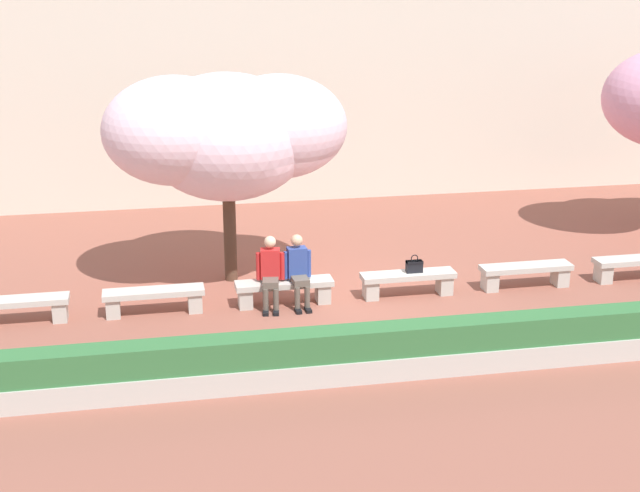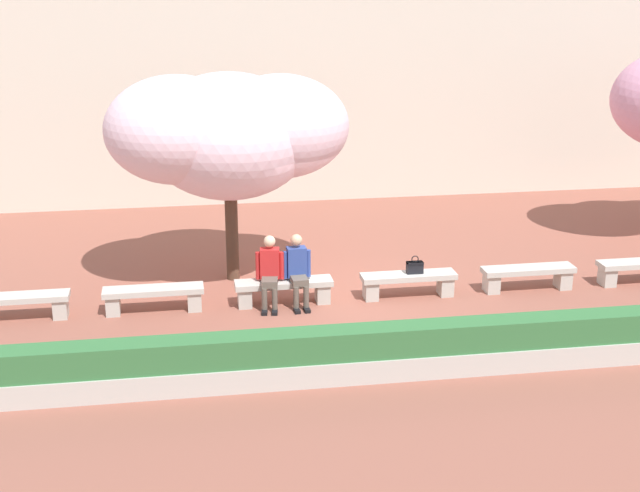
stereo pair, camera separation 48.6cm
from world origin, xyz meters
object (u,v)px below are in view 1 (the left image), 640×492
object	(u,v)px
handbag	(414,265)
stone_bench_far_east	(638,265)
stone_bench_near_west	(154,297)
stone_bench_near_east	(408,280)
person_seated_left	(270,270)
cherry_tree_main	(225,133)
stone_bench_west_end	(16,307)
stone_bench_east_end	(526,272)
person_seated_right	(298,268)
stone_bench_center	(284,289)

from	to	relation	value
handbag	stone_bench_far_east	bearing A→B (deg)	-0.13
stone_bench_near_west	stone_bench_near_east	bearing A→B (deg)	0.00
stone_bench_near_west	handbag	world-z (taller)	handbag
stone_bench_near_east	person_seated_left	distance (m)	2.58
stone_bench_near_east	cherry_tree_main	size ratio (longest dim) A/B	0.39
stone_bench_west_end	handbag	bearing A→B (deg)	0.08
stone_bench_west_end	stone_bench_east_end	bearing A→B (deg)	0.00
stone_bench_far_east	handbag	bearing A→B (deg)	179.87
stone_bench_east_end	handbag	bearing A→B (deg)	179.74
stone_bench_east_end	person_seated_right	distance (m)	4.38
cherry_tree_main	person_seated_left	bearing A→B (deg)	-67.36
stone_bench_near_west	stone_bench_near_east	size ratio (longest dim) A/B	1.00
stone_bench_center	person_seated_left	bearing A→B (deg)	-168.12
cherry_tree_main	stone_bench_far_east	bearing A→B (deg)	-10.15
stone_bench_near_west	stone_bench_far_east	distance (m)	9.21
stone_bench_east_end	stone_bench_center	bearing A→B (deg)	180.00
stone_bench_near_east	cherry_tree_main	xyz separation A→B (m)	(-3.15, 1.39, 2.60)
stone_bench_center	stone_bench_east_end	bearing A→B (deg)	0.00
person_seated_left	person_seated_right	bearing A→B (deg)	-0.07
stone_bench_near_east	handbag	size ratio (longest dim) A/B	5.17
stone_bench_east_end	stone_bench_near_east	bearing A→B (deg)	180.00
stone_bench_center	person_seated_left	size ratio (longest dim) A/B	1.36
stone_bench_center	handbag	size ratio (longest dim) A/B	5.17
person_seated_left	handbag	size ratio (longest dim) A/B	3.81
person_seated_left	cherry_tree_main	world-z (taller)	cherry_tree_main
handbag	stone_bench_west_end	bearing A→B (deg)	-179.92
stone_bench_far_east	stone_bench_west_end	bearing A→B (deg)	180.00
stone_bench_east_end	handbag	world-z (taller)	handbag
stone_bench_near_west	cherry_tree_main	world-z (taller)	cherry_tree_main
person_seated_left	stone_bench_west_end	bearing A→B (deg)	179.30
person_seated_left	handbag	world-z (taller)	person_seated_left
stone_bench_near_west	stone_bench_far_east	bearing A→B (deg)	0.00
stone_bench_center	person_seated_left	xyz separation A→B (m)	(-0.25, -0.05, 0.40)
handbag	cherry_tree_main	distance (m)	4.24
stone_bench_near_east	stone_bench_west_end	bearing A→B (deg)	180.00
stone_bench_center	cherry_tree_main	bearing A→B (deg)	121.54
stone_bench_west_end	person_seated_right	bearing A→B (deg)	-0.63
stone_bench_east_end	person_seated_right	size ratio (longest dim) A/B	1.36
stone_bench_west_end	person_seated_left	xyz separation A→B (m)	(4.35, -0.05, 0.40)
stone_bench_west_end	stone_bench_near_east	world-z (taller)	same
stone_bench_near_west	stone_bench_west_end	bearing A→B (deg)	180.00
stone_bench_near_west	cherry_tree_main	xyz separation A→B (m)	(1.45, 1.39, 2.60)
person_seated_right	handbag	size ratio (longest dim) A/B	3.81
stone_bench_near_east	handbag	xyz separation A→B (m)	(0.11, 0.01, 0.28)
stone_bench_west_end	handbag	xyz separation A→B (m)	(7.02, 0.01, 0.28)
stone_bench_west_end	stone_bench_near_east	xyz separation A→B (m)	(6.90, 0.00, 0.00)
stone_bench_far_east	stone_bench_center	bearing A→B (deg)	180.00
handbag	cherry_tree_main	world-z (taller)	cherry_tree_main
stone_bench_west_end	person_seated_right	xyz separation A→B (m)	(4.85, -0.05, 0.40)
stone_bench_west_end	stone_bench_center	bearing A→B (deg)	0.00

